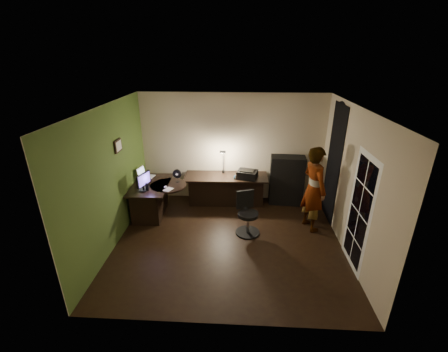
# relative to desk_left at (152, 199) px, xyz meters

# --- Properties ---
(floor) EXTENTS (4.50, 4.00, 0.01)m
(floor) POSITION_rel_desk_left_xyz_m (1.83, -1.02, -0.39)
(floor) COLOR black
(floor) RESTS_ON ground
(ceiling) EXTENTS (4.50, 4.00, 0.01)m
(ceiling) POSITION_rel_desk_left_xyz_m (1.83, -1.02, 2.32)
(ceiling) COLOR silver
(ceiling) RESTS_ON floor
(wall_back) EXTENTS (4.50, 0.01, 2.70)m
(wall_back) POSITION_rel_desk_left_xyz_m (1.83, 0.99, 0.97)
(wall_back) COLOR #C0B092
(wall_back) RESTS_ON floor
(wall_front) EXTENTS (4.50, 0.01, 2.70)m
(wall_front) POSITION_rel_desk_left_xyz_m (1.83, -3.02, 0.97)
(wall_front) COLOR #C0B092
(wall_front) RESTS_ON floor
(wall_left) EXTENTS (0.01, 4.00, 2.70)m
(wall_left) POSITION_rel_desk_left_xyz_m (-0.42, -1.02, 0.97)
(wall_left) COLOR #C0B092
(wall_left) RESTS_ON floor
(wall_right) EXTENTS (0.01, 4.00, 2.70)m
(wall_right) POSITION_rel_desk_left_xyz_m (4.08, -1.02, 0.97)
(wall_right) COLOR #C0B092
(wall_right) RESTS_ON floor
(green_wall_overlay) EXTENTS (0.00, 4.00, 2.70)m
(green_wall_overlay) POSITION_rel_desk_left_xyz_m (-0.41, -1.02, 0.97)
(green_wall_overlay) COLOR #415C23
(green_wall_overlay) RESTS_ON floor
(arched_doorway) EXTENTS (0.01, 0.90, 2.60)m
(arched_doorway) POSITION_rel_desk_left_xyz_m (4.07, 0.13, 0.92)
(arched_doorway) COLOR black
(arched_doorway) RESTS_ON floor
(french_door) EXTENTS (0.02, 0.92, 2.10)m
(french_door) POSITION_rel_desk_left_xyz_m (4.07, -1.57, 0.67)
(french_door) COLOR white
(french_door) RESTS_ON floor
(framed_picture) EXTENTS (0.04, 0.30, 0.25)m
(framed_picture) POSITION_rel_desk_left_xyz_m (-0.39, -0.57, 1.47)
(framed_picture) COLOR black
(framed_picture) RESTS_ON wall_left
(desk_left) EXTENTS (0.86, 1.36, 0.77)m
(desk_left) POSITION_rel_desk_left_xyz_m (0.00, 0.00, 0.00)
(desk_left) COLOR black
(desk_left) RESTS_ON floor
(desk_right) EXTENTS (2.03, 0.75, 0.76)m
(desk_right) POSITION_rel_desk_left_xyz_m (1.69, 0.61, -0.00)
(desk_right) COLOR black
(desk_right) RESTS_ON floor
(cabinet) EXTENTS (0.85, 0.46, 1.23)m
(cabinet) POSITION_rel_desk_left_xyz_m (3.19, 0.76, 0.23)
(cabinet) COLOR black
(cabinet) RESTS_ON floor
(laptop_stand) EXTENTS (0.24, 0.21, 0.09)m
(laptop_stand) POSITION_rel_desk_left_xyz_m (-0.13, 0.24, 0.44)
(laptop_stand) COLOR silver
(laptop_stand) RESTS_ON desk_left
(laptop) EXTENTS (0.38, 0.36, 0.22)m
(laptop) POSITION_rel_desk_left_xyz_m (-0.13, 0.24, 0.59)
(laptop) COLOR silver
(laptop) RESTS_ON laptop_stand
(monitor) EXTENTS (0.22, 0.45, 0.29)m
(monitor) POSITION_rel_desk_left_xyz_m (-0.05, -0.34, 0.54)
(monitor) COLOR black
(monitor) RESTS_ON desk_left
(mouse) EXTENTS (0.08, 0.11, 0.04)m
(mouse) POSITION_rel_desk_left_xyz_m (0.39, -0.18, 0.41)
(mouse) COLOR silver
(mouse) RESTS_ON desk_left
(phone) EXTENTS (0.08, 0.13, 0.01)m
(phone) POSITION_rel_desk_left_xyz_m (-0.10, -0.37, 0.40)
(phone) COLOR black
(phone) RESTS_ON desk_left
(pen) EXTENTS (0.05, 0.15, 0.01)m
(pen) POSITION_rel_desk_left_xyz_m (-0.10, 0.25, 0.40)
(pen) COLOR black
(pen) RESTS_ON desk_left
(speaker) EXTENTS (0.07, 0.07, 0.17)m
(speaker) POSITION_rel_desk_left_xyz_m (0.03, -0.33, 0.48)
(speaker) COLOR black
(speaker) RESTS_ON desk_left
(notepad) EXTENTS (0.23, 0.26, 0.01)m
(notepad) POSITION_rel_desk_left_xyz_m (0.48, -0.28, 0.40)
(notepad) COLOR silver
(notepad) RESTS_ON desk_left
(desk_fan) EXTENTS (0.21, 0.12, 0.32)m
(desk_fan) POSITION_rel_desk_left_xyz_m (0.59, 0.18, 0.54)
(desk_fan) COLOR black
(desk_fan) RESTS_ON desk_right
(headphones) EXTENTS (0.22, 0.14, 0.10)m
(headphones) POSITION_rel_desk_left_xyz_m (1.99, 0.44, 0.42)
(headphones) COLOR navy
(headphones) RESTS_ON desk_right
(printer) EXTENTS (0.54, 0.46, 0.21)m
(printer) POSITION_rel_desk_left_xyz_m (2.21, 0.51, 0.48)
(printer) COLOR black
(printer) RESTS_ON desk_right
(desk_lamp) EXTENTS (0.27, 0.35, 0.69)m
(desk_lamp) POSITION_rel_desk_left_xyz_m (1.62, 0.81, 0.72)
(desk_lamp) COLOR black
(desk_lamp) RESTS_ON desk_right
(office_chair) EXTENTS (0.65, 0.65, 0.91)m
(office_chair) POSITION_rel_desk_left_xyz_m (2.22, -0.69, 0.07)
(office_chair) COLOR black
(office_chair) RESTS_ON floor
(person) EXTENTS (0.65, 0.77, 1.84)m
(person) POSITION_rel_desk_left_xyz_m (3.58, -0.38, 0.54)
(person) COLOR #D8A88C
(person) RESTS_ON floor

